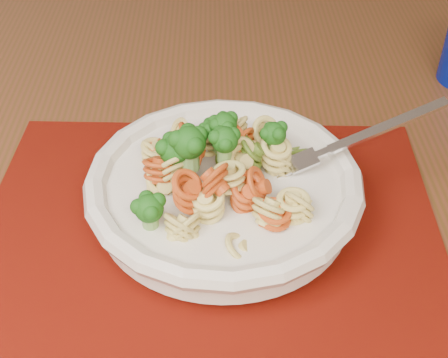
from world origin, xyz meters
name	(u,v)px	position (x,y,z in m)	size (l,w,h in m)	color
dining_table	(202,237)	(0.41, 0.79, 0.63)	(1.78, 1.46, 0.72)	#542917
placemat	(210,229)	(0.40, 0.72, 0.72)	(0.40, 0.31, 0.00)	#581003
pasta_bowl	(224,189)	(0.41, 0.73, 0.75)	(0.24, 0.24, 0.05)	beige
pasta_broccoli_heap	(224,174)	(0.41, 0.73, 0.77)	(0.21, 0.21, 0.06)	tan
fork	(303,161)	(0.49, 0.73, 0.76)	(0.19, 0.02, 0.01)	silver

